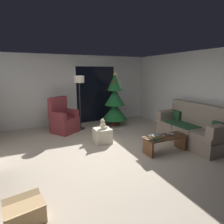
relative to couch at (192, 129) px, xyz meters
name	(u,v)px	position (x,y,z in m)	size (l,w,h in m)	color
ground_plane	(109,154)	(-2.32, 0.29, -0.40)	(7.00, 7.00, 0.00)	#B2A38E
wall_back	(76,90)	(-2.32, 3.35, 0.85)	(5.72, 0.12, 2.50)	silver
wall_right	(200,95)	(0.54, 0.29, 0.85)	(0.12, 6.00, 2.50)	silver
patio_door_frame	(96,93)	(-1.57, 3.27, 0.70)	(1.60, 0.02, 2.20)	silver
patio_door_glass	(96,95)	(-1.57, 3.26, 0.65)	(1.50, 0.02, 2.10)	black
couch	(192,129)	(0.00, 0.00, 0.00)	(0.80, 1.95, 1.08)	gray
coffee_table	(165,141)	(-1.02, -0.15, -0.13)	(1.10, 0.40, 0.40)	brown
remote_white	(162,136)	(-1.11, -0.11, 0.01)	(0.04, 0.16, 0.02)	silver
remote_silver	(170,134)	(-0.80, -0.07, 0.01)	(0.04, 0.16, 0.02)	#ADADB2
remote_graphite	(172,135)	(-0.85, -0.18, 0.01)	(0.04, 0.16, 0.02)	#333338
book_stack	(155,137)	(-1.38, -0.22, 0.05)	(0.27, 0.21, 0.11)	#337042
cell_phone	(155,135)	(-1.38, -0.22, 0.12)	(0.07, 0.14, 0.01)	black
christmas_tree	(115,102)	(-1.13, 2.47, 0.45)	(0.91, 0.91, 1.91)	#4C1E19
armchair	(63,120)	(-2.98, 2.41, 0.00)	(0.95, 0.95, 1.13)	maroon
floor_lamp	(79,85)	(-2.40, 2.49, 1.11)	(0.32, 0.32, 1.78)	#2D2D30
ottoman	(103,136)	(-2.18, 1.05, -0.20)	(0.44, 0.44, 0.40)	beige
teddy_bear_cream	(103,124)	(-2.17, 1.04, 0.12)	(0.21, 0.21, 0.29)	beige
cardboard_box_open_near_shelf	(25,215)	(-4.11, -1.14, -0.26)	(0.53, 0.51, 0.32)	tan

